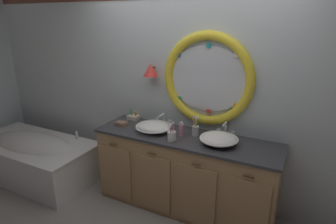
% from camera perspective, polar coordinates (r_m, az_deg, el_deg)
% --- Properties ---
extents(ground_plane, '(14.00, 14.00, 0.00)m').
position_cam_1_polar(ground_plane, '(3.32, -0.12, -20.41)').
color(ground_plane, gray).
extents(back_wall_assembly, '(6.40, 0.26, 2.60)m').
position_cam_1_polar(back_wall_assembly, '(3.21, 4.90, 4.53)').
color(back_wall_assembly, silver).
rests_on(back_wall_assembly, ground_plane).
extents(vanity_counter, '(2.02, 0.60, 0.88)m').
position_cam_1_polar(vanity_counter, '(3.24, 3.37, -12.03)').
color(vanity_counter, tan).
rests_on(vanity_counter, ground_plane).
extents(bathtub, '(1.72, 0.86, 0.62)m').
position_cam_1_polar(bathtub, '(4.29, -25.44, -7.87)').
color(bathtub, white).
rests_on(bathtub, ground_plane).
extents(sink_basin_left, '(0.41, 0.41, 0.11)m').
position_cam_1_polar(sink_basin_left, '(3.16, -2.90, -2.95)').
color(sink_basin_left, white).
rests_on(sink_basin_left, vanity_counter).
extents(sink_basin_right, '(0.39, 0.39, 0.11)m').
position_cam_1_polar(sink_basin_right, '(2.88, 10.21, -5.32)').
color(sink_basin_right, white).
rests_on(sink_basin_right, vanity_counter).
extents(faucet_set_left, '(0.22, 0.15, 0.14)m').
position_cam_1_polar(faucet_set_left, '(3.34, -1.00, -1.65)').
color(faucet_set_left, silver).
rests_on(faucet_set_left, vanity_counter).
extents(faucet_set_right, '(0.20, 0.13, 0.17)m').
position_cam_1_polar(faucet_set_right, '(3.08, 11.47, -3.68)').
color(faucet_set_right, silver).
rests_on(faucet_set_right, vanity_counter).
extents(toothbrush_holder_left, '(0.09, 0.09, 0.22)m').
position_cam_1_polar(toothbrush_holder_left, '(2.91, 0.76, -4.76)').
color(toothbrush_holder_left, white).
rests_on(toothbrush_holder_left, vanity_counter).
extents(toothbrush_holder_right, '(0.08, 0.08, 0.22)m').
position_cam_1_polar(toothbrush_holder_right, '(3.06, 5.54, -3.57)').
color(toothbrush_holder_right, silver).
rests_on(toothbrush_holder_right, vanity_counter).
extents(soap_dispenser, '(0.05, 0.06, 0.16)m').
position_cam_1_polar(soap_dispenser, '(3.03, 2.68, -3.56)').
color(soap_dispenser, pink).
rests_on(soap_dispenser, vanity_counter).
extents(folded_hand_towel, '(0.14, 0.10, 0.04)m').
position_cam_1_polar(folded_hand_towel, '(3.40, -9.36, -2.27)').
color(folded_hand_towel, '#936B56').
rests_on(folded_hand_towel, vanity_counter).
extents(toiletry_basket, '(0.14, 0.10, 0.12)m').
position_cam_1_polar(toiletry_basket, '(3.56, -6.97, -1.01)').
color(toiletry_basket, beige).
rests_on(toiletry_basket, vanity_counter).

